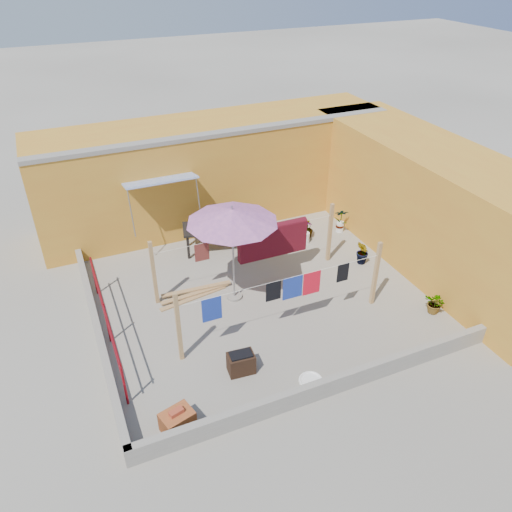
% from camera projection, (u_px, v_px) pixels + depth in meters
% --- Properties ---
extents(ground, '(80.00, 80.00, 0.00)m').
position_uv_depth(ground, '(260.00, 296.00, 12.98)').
color(ground, '#9E998E').
rests_on(ground, ground).
extents(wall_back, '(11.00, 3.27, 3.21)m').
position_uv_depth(wall_back, '(215.00, 170.00, 15.90)').
color(wall_back, '#C38B2A').
rests_on(wall_back, ground).
extents(wall_right, '(2.40, 9.00, 3.20)m').
position_uv_depth(wall_right, '(431.00, 205.00, 13.85)').
color(wall_right, '#C38B2A').
rests_on(wall_right, ground).
extents(parapet_front, '(8.30, 0.16, 0.44)m').
position_uv_depth(parapet_front, '(331.00, 386.00, 10.09)').
color(parapet_front, gray).
rests_on(parapet_front, ground).
extents(parapet_left, '(0.16, 7.30, 0.44)m').
position_uv_depth(parapet_left, '(98.00, 331.00, 11.49)').
color(parapet_left, gray).
rests_on(parapet_left, ground).
extents(red_railing, '(0.05, 4.20, 1.10)m').
position_uv_depth(red_railing, '(106.00, 317.00, 11.14)').
color(red_railing, maroon).
rests_on(red_railing, ground).
extents(clothesline_rig, '(5.09, 2.35, 1.80)m').
position_uv_depth(clothesline_rig, '(272.00, 247.00, 13.03)').
color(clothesline_rig, tan).
rests_on(clothesline_rig, ground).
extents(patio_umbrella, '(2.86, 2.86, 2.65)m').
position_uv_depth(patio_umbrella, '(232.00, 216.00, 11.64)').
color(patio_umbrella, gray).
rests_on(patio_umbrella, ground).
extents(outdoor_table, '(1.86, 1.24, 0.80)m').
position_uv_depth(outdoor_table, '(213.00, 229.00, 14.49)').
color(outdoor_table, black).
rests_on(outdoor_table, ground).
extents(brick_stack, '(0.69, 0.58, 0.52)m').
position_uv_depth(brick_stack, '(178.00, 421.00, 9.35)').
color(brick_stack, '#9B4E23').
rests_on(brick_stack, ground).
extents(lumber_pile, '(2.01, 0.58, 0.12)m').
position_uv_depth(lumber_pile, '(195.00, 293.00, 12.97)').
color(lumber_pile, tan).
rests_on(lumber_pile, ground).
extents(brazier, '(0.59, 0.42, 0.51)m').
position_uv_depth(brazier, '(241.00, 363.00, 10.60)').
color(brazier, '#311D13').
rests_on(brazier, ground).
extents(white_basin, '(0.52, 0.52, 0.09)m').
position_uv_depth(white_basin, '(311.00, 381.00, 10.43)').
color(white_basin, white).
rests_on(white_basin, ground).
extents(water_jug_a, '(0.25, 0.25, 0.38)m').
position_uv_depth(water_jug_a, '(305.00, 238.00, 15.16)').
color(water_jug_a, white).
rests_on(water_jug_a, ground).
extents(water_jug_b, '(0.24, 0.24, 0.37)m').
position_uv_depth(water_jug_b, '(340.00, 227.00, 15.74)').
color(water_jug_b, white).
rests_on(water_jug_b, ground).
extents(green_hose, '(0.46, 0.46, 0.07)m').
position_uv_depth(green_hose, '(296.00, 235.00, 15.54)').
color(green_hose, '#1B7D1E').
rests_on(green_hose, ground).
extents(plant_back_a, '(0.91, 0.87, 0.78)m').
position_uv_depth(plant_back_a, '(246.00, 224.00, 15.44)').
color(plant_back_a, '#215317').
rests_on(plant_back_a, ground).
extents(plant_back_b, '(0.43, 0.43, 0.63)m').
position_uv_depth(plant_back_b, '(307.00, 228.00, 15.34)').
color(plant_back_b, '#215317').
rests_on(plant_back_b, ground).
extents(plant_right_a, '(0.51, 0.44, 0.81)m').
position_uv_depth(plant_right_a, '(341.00, 220.00, 15.61)').
color(plant_right_a, '#215317').
rests_on(plant_right_a, ground).
extents(plant_right_b, '(0.45, 0.50, 0.76)m').
position_uv_depth(plant_right_b, '(363.00, 252.00, 14.05)').
color(plant_right_b, '#215317').
rests_on(plant_right_b, ground).
extents(plant_right_c, '(0.58, 0.63, 0.57)m').
position_uv_depth(plant_right_c, '(436.00, 303.00, 12.25)').
color(plant_right_c, '#215317').
rests_on(plant_right_c, ground).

